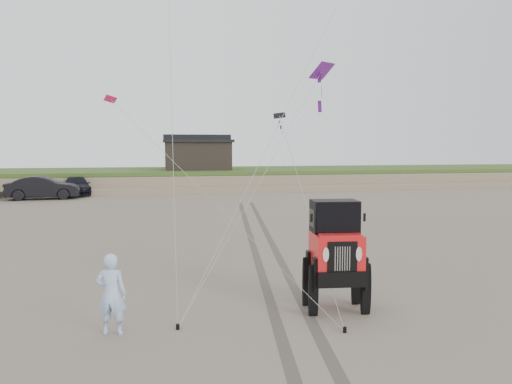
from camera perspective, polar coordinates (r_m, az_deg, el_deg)
ground at (r=12.07m, az=-0.25°, el=-13.75°), size 160.00×160.00×0.00m
dune_ridge at (r=48.83m, az=-9.09°, el=1.50°), size 160.00×14.25×1.73m
cabin at (r=48.38m, az=-6.72°, el=4.36°), size 6.40×5.40×3.35m
truck_b at (r=40.45m, az=-23.17°, el=0.44°), size 5.31×2.14×1.72m
truck_c at (r=43.03m, az=-19.81°, el=0.64°), size 2.91×5.29×1.45m
jeep at (r=12.18m, az=9.11°, el=-8.47°), size 3.06×5.90×2.11m
man at (r=11.02m, az=-16.20°, el=-11.12°), size 0.70×0.53×1.72m
kite_flock at (r=20.55m, az=4.38°, el=17.37°), size 9.63×4.90×9.12m
stake_main at (r=11.23m, az=-8.94°, el=-14.97°), size 0.08×0.08×0.12m
stake_aux at (r=11.09m, az=10.11°, el=-15.25°), size 0.08×0.08×0.12m
tire_tracks at (r=20.04m, az=0.79°, el=-6.06°), size 5.22×29.74×0.01m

